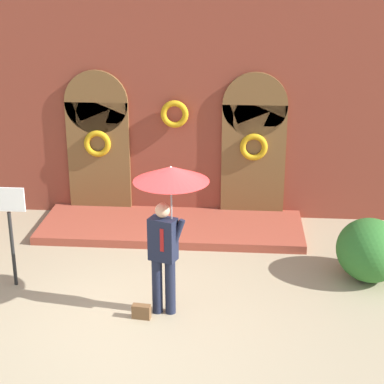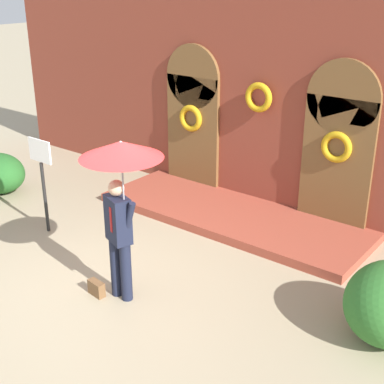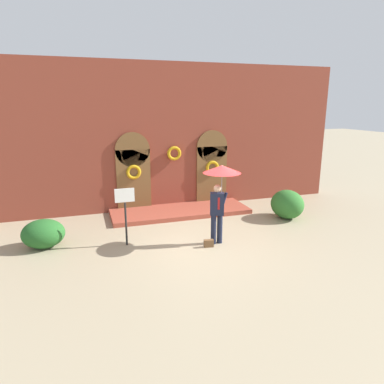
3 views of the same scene
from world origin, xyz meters
TOP-DOWN VIEW (x-y plane):
  - ground_plane at (0.00, 0.00)m, footprint 80.00×80.00m
  - building_facade at (-0.00, 4.15)m, footprint 14.00×2.30m
  - person_with_umbrella at (0.33, -0.08)m, footprint 1.10×1.10m
  - handbag at (-0.09, -0.28)m, footprint 0.29×0.15m
  - sign_post at (-2.35, 0.62)m, footprint 0.56×0.06m
  - shrub_left at (-4.66, 1.18)m, footprint 1.20×1.00m
  - shrub_right at (3.56, 1.32)m, footprint 1.13×1.30m

SIDE VIEW (x-z plane):
  - ground_plane at x=0.00m, z-range 0.00..0.00m
  - handbag at x=-0.09m, z-range 0.00..0.22m
  - shrub_left at x=-4.66m, z-range 0.00..0.84m
  - shrub_right at x=3.56m, z-range 0.00..1.04m
  - sign_post at x=-2.35m, z-range 0.30..2.02m
  - person_with_umbrella at x=0.33m, z-range 0.73..3.09m
  - building_facade at x=0.00m, z-range -0.12..5.48m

